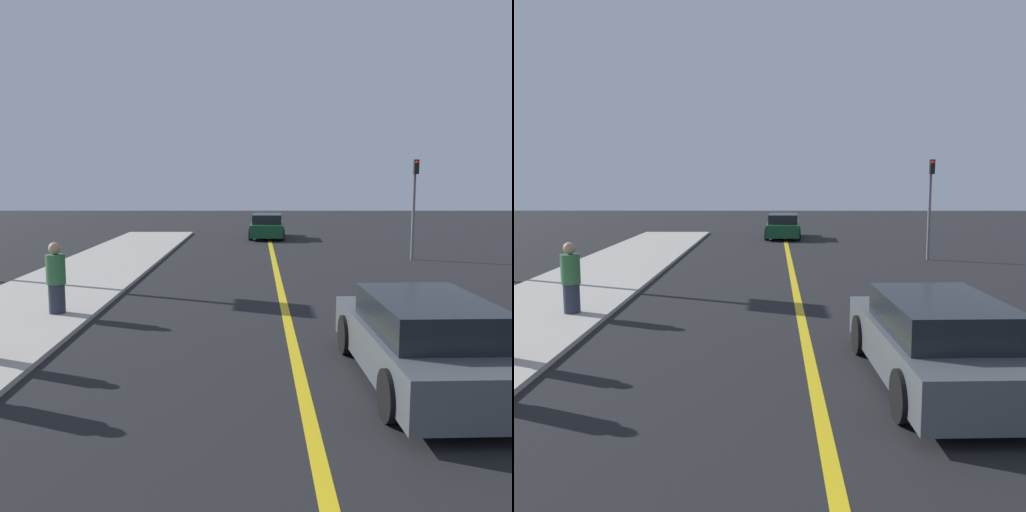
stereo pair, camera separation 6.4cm
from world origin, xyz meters
The scene contains 6 objects.
road_center_line centered at (0.00, 18.00, 0.00)m, with size 0.20×60.00×0.01m.
sidewalk_left centered at (-6.23, 17.33, 0.05)m, with size 3.69×34.67×0.10m.
car_near_right_lane centered at (1.86, 9.93, 0.67)m, with size 2.08×4.78×1.37m.
car_ahead_center centered at (-0.11, 32.07, 0.63)m, with size 1.94×4.17×1.30m.
pedestrian_by_sign centered at (-5.22, 14.16, 0.90)m, with size 0.43×0.43×1.62m.
traffic_light centered at (5.43, 23.61, 2.40)m, with size 0.18×0.40×3.88m.
Camera 2 is at (-0.63, 1.48, 3.10)m, focal length 40.00 mm.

